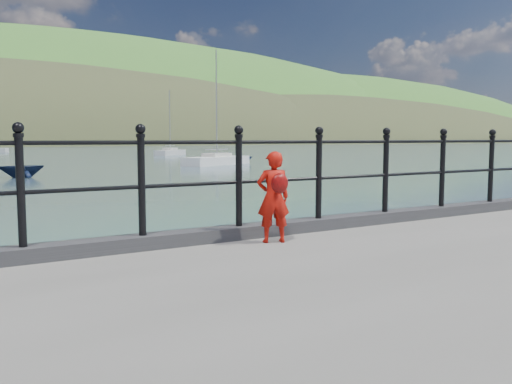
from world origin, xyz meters
TOP-DOWN VIEW (x-y plane):
  - ground at (0.00, 0.00)m, footprint 600.00×600.00m
  - kerb at (0.00, -0.15)m, footprint 60.00×0.30m
  - railing at (0.00, -0.15)m, footprint 18.11×0.11m
  - far_shore at (38.34, 239.41)m, footprint 830.00×200.00m
  - child at (0.81, -0.58)m, footprint 0.44×0.36m
  - launch_blue at (20.98, 37.45)m, footprint 5.75×5.71m
  - launch_navy at (2.17, 27.18)m, footprint 2.62×2.31m
  - sailboat_near at (18.42, 34.53)m, footprint 7.23×4.94m
  - sailboat_far at (25.45, 61.29)m, footprint 5.69×5.21m

SIDE VIEW (x-z plane):
  - far_shore at x=38.34m, z-range -100.57..55.43m
  - ground at x=0.00m, z-range 0.00..0.00m
  - sailboat_near at x=18.42m, z-range -4.48..5.16m
  - sailboat_far at x=25.45m, z-range -4.02..4.70m
  - launch_blue at x=20.98m, z-range 0.00..0.98m
  - launch_navy at x=2.17m, z-range 0.00..1.29m
  - kerb at x=0.00m, z-range 1.00..1.15m
  - child at x=0.81m, z-range 1.01..2.05m
  - railing at x=0.00m, z-range 1.23..2.42m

